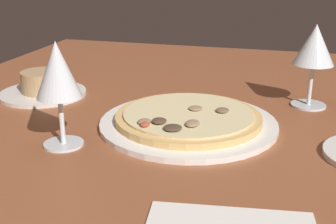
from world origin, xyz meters
TOP-DOWN VIEW (x-y plane):
  - dining_table at (0.00, 0.00)cm, footprint 150.00×110.00cm
  - pizza_main at (3.62, -6.53)cm, footprint 31.74×31.74cm
  - ramekin_on_saucer at (13.19, 28.14)cm, footprint 18.58×18.58cm
  - wine_glass_far at (-9.89, 11.01)cm, footprint 7.06×7.06cm
  - wine_glass_near at (21.08, -27.50)cm, footprint 8.01×8.01cm

SIDE VIEW (x-z plane):
  - dining_table at x=0.00cm, z-range 0.00..4.00cm
  - pizza_main at x=3.62cm, z-range 3.49..6.85cm
  - ramekin_on_saucer at x=13.19cm, z-range 3.23..8.57cm
  - wine_glass_near at x=21.08cm, z-range 7.65..24.18cm
  - wine_glass_far at x=-9.89cm, z-range 7.45..24.45cm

